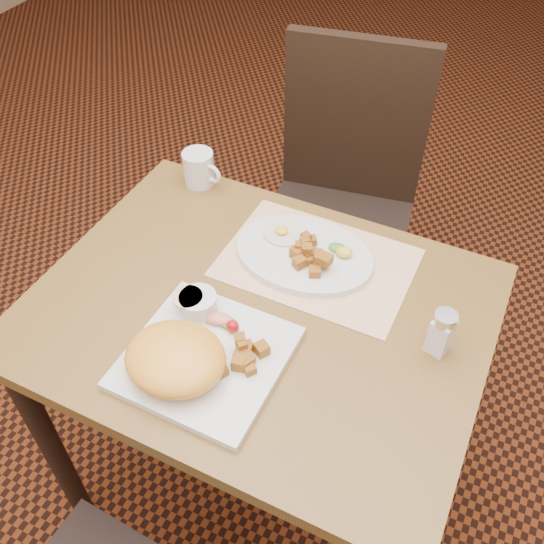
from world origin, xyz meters
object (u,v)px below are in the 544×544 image
(table, at_px, (259,341))
(coffee_mug, at_px, (199,168))
(chair_far, at_px, (343,193))
(plate_square, at_px, (206,358))
(plate_oval, at_px, (304,254))
(salt_shaker, at_px, (442,332))

(table, xyz_separation_m, coffee_mug, (-0.31, 0.31, 0.15))
(table, bearing_deg, chair_far, 95.16)
(chair_far, height_order, plate_square, chair_far)
(table, relative_size, plate_oval, 2.96)
(salt_shaker, bearing_deg, plate_square, -150.82)
(plate_oval, bearing_deg, salt_shaker, -19.80)
(table, xyz_separation_m, salt_shaker, (0.35, 0.05, 0.16))
(table, height_order, salt_shaker, salt_shaker)
(chair_far, bearing_deg, salt_shaker, 113.97)
(plate_square, height_order, coffee_mug, coffee_mug)
(salt_shaker, bearing_deg, chair_far, 123.40)
(chair_far, relative_size, plate_square, 3.46)
(table, bearing_deg, plate_oval, 81.56)
(chair_far, height_order, plate_oval, chair_far)
(coffee_mug, bearing_deg, plate_oval, -21.82)
(chair_far, distance_m, salt_shaker, 0.79)
(plate_oval, bearing_deg, coffee_mug, 158.18)
(plate_square, distance_m, coffee_mug, 0.54)
(table, distance_m, plate_square, 0.20)
(salt_shaker, bearing_deg, coffee_mug, 159.16)
(table, xyz_separation_m, chair_far, (-0.06, 0.68, -0.10))
(plate_oval, relative_size, salt_shaker, 3.05)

